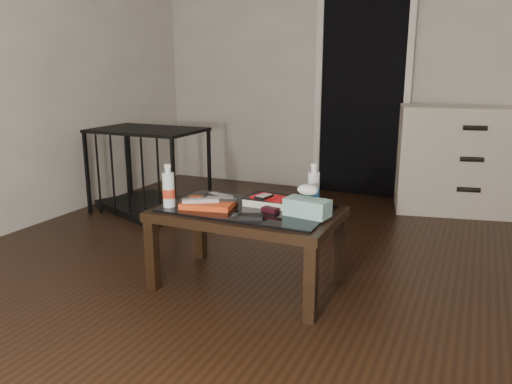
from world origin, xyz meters
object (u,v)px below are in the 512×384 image
at_px(dresser, 472,160).
at_px(textbook, 269,200).
at_px(pet_crate, 150,184).
at_px(water_bottle_left, 168,186).
at_px(water_bottle_right, 314,185).
at_px(tissue_box, 307,207).
at_px(coffee_table, 247,219).

xyz_separation_m(dresser, textbook, (-1.01, -2.04, 0.03)).
height_order(pet_crate, textbook, pet_crate).
height_order(dresser, water_bottle_left, dresser).
bearing_deg(water_bottle_right, pet_crate, 153.80).
distance_m(pet_crate, water_bottle_right, 1.97).
xyz_separation_m(water_bottle_left, water_bottle_right, (0.72, 0.35, 0.00)).
relative_size(dresser, textbook, 5.10).
bearing_deg(pet_crate, tissue_box, -8.91).
relative_size(textbook, water_bottle_left, 1.05).
height_order(coffee_table, water_bottle_left, water_bottle_left).
xyz_separation_m(dresser, tissue_box, (-0.74, -2.16, 0.06)).
bearing_deg(water_bottle_left, textbook, 28.58).
distance_m(coffee_table, textbook, 0.16).
bearing_deg(water_bottle_left, water_bottle_right, 25.80).
height_order(dresser, water_bottle_right, dresser).
relative_size(textbook, water_bottle_right, 1.05).
distance_m(textbook, water_bottle_right, 0.27).
height_order(coffee_table, tissue_box, tissue_box).
relative_size(water_bottle_left, water_bottle_right, 1.00).
relative_size(pet_crate, tissue_box, 4.61).
bearing_deg(textbook, dresser, 63.67).
xyz_separation_m(dresser, water_bottle_left, (-1.50, -2.31, 0.13)).
height_order(textbook, tissue_box, tissue_box).
xyz_separation_m(coffee_table, water_bottle_left, (-0.40, -0.16, 0.18)).
relative_size(water_bottle_left, tissue_box, 1.03).
bearing_deg(dresser, coffee_table, -128.39).
xyz_separation_m(coffee_table, dresser, (1.09, 2.15, 0.05)).
distance_m(coffee_table, water_bottle_right, 0.41).
distance_m(water_bottle_right, tissue_box, 0.22).
bearing_deg(coffee_table, pet_crate, 143.61).
bearing_deg(dresser, tissue_box, -120.35).
relative_size(coffee_table, dresser, 0.78).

